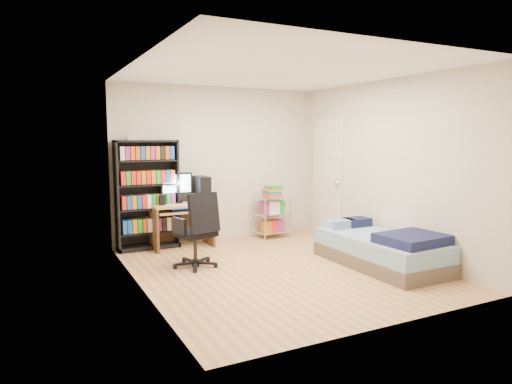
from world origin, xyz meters
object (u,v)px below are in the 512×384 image
media_shelf (147,193)px  bed (382,249)px  computer_desk (186,207)px  office_chair (197,243)px

media_shelf → bed: (2.52, -2.32, -0.62)m
computer_desk → office_chair: computer_desk is taller
media_shelf → office_chair: bearing=-75.5°
media_shelf → computer_desk: 0.63m
computer_desk → bed: (1.94, -2.22, -0.39)m
office_chair → bed: bearing=-40.8°
media_shelf → bed: 3.48m
computer_desk → office_chair: (-0.25, -1.18, -0.30)m
office_chair → bed: 2.43m
computer_desk → office_chair: bearing=-101.8°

